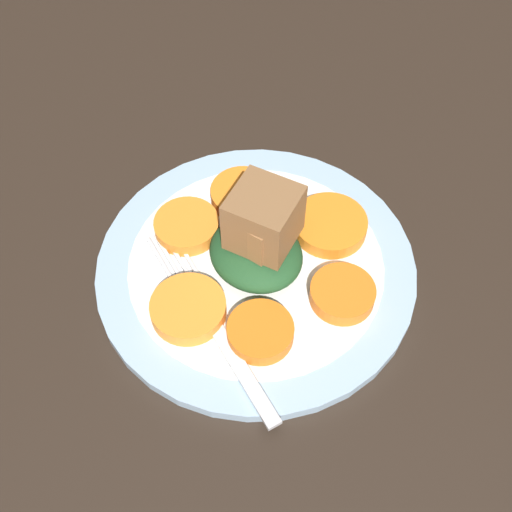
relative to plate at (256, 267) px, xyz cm
name	(u,v)px	position (x,y,z in cm)	size (l,w,h in cm)	color
table_slab	(256,278)	(0.00, 0.00, -1.52)	(120.00, 120.00, 2.00)	black
plate	(256,267)	(0.00, 0.00, 0.00)	(25.95, 25.95, 1.05)	#99B7D1
carrot_slice_0	(243,194)	(-5.80, 3.70, 1.23)	(5.53, 5.53, 1.30)	orange
carrot_slice_1	(187,226)	(-6.33, -2.04, 1.23)	(5.42, 5.42, 1.30)	orange
carrot_slice_2	(185,305)	(-0.41, -6.96, 1.23)	(5.82, 5.82, 1.30)	orange
carrot_slice_3	(260,332)	(5.15, -4.24, 1.23)	(5.02, 5.02, 1.30)	orange
carrot_slice_4	(342,294)	(6.95, 2.70, 1.23)	(5.08, 5.08, 1.30)	orange
carrot_slice_5	(330,225)	(1.62, 6.86, 1.23)	(6.17, 6.17, 1.30)	orange
center_pile	(259,236)	(-0.02, 0.34, 3.86)	(7.84, 7.40, 7.57)	#1E4723
fork	(209,316)	(1.31, -6.08, 0.78)	(18.92, 5.80, 0.40)	silver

